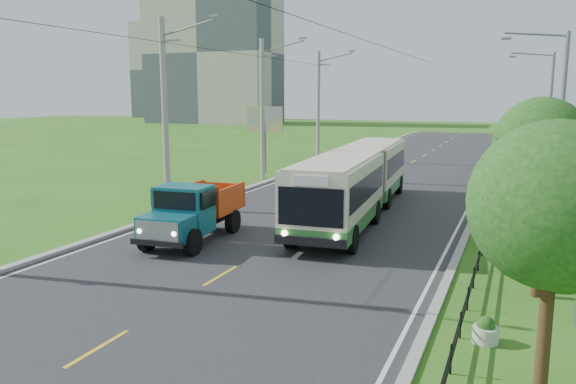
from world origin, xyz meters
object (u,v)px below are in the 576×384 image
Objects in this scene: planter_mid at (506,210)px; dump_truck at (194,208)px; pole_mid at (263,109)px; tree_second at (546,182)px; streetlight_mid at (558,119)px; billboard_left at (265,124)px; tree_fifth at (536,133)px; planter_far at (510,187)px; planter_front at (486,331)px; tree_back at (534,131)px; bus at (357,177)px; pole_far at (319,106)px; tree_front at (557,214)px; tree_fourth at (538,146)px; tree_third at (542,148)px; planter_near at (499,250)px; pole_near at (165,114)px; streetlight_far at (547,112)px.

planter_mid is 0.11× the size of dump_truck.
tree_second is (18.12, -18.86, -1.57)m from pole_mid.
billboard_left is at bearing 153.60° from streetlight_mid.
planter_far is (-1.26, 1.86, -3.57)m from tree_fifth.
planter_front is 13.29m from dump_truck.
pole_mid reaches higher than tree_back.
dump_truck is (-13.21, 1.57, -2.12)m from tree_second.
tree_second is 13.47m from dump_truck.
planter_mid is at bearing -101.56° from tree_fifth.
tree_back is at bearing 55.05° from dump_truck.
bus reaches higher than planter_front.
bus is (9.82, -9.80, -3.12)m from pole_mid.
bus is at bearing -158.29° from planter_mid.
streetlight_mid is at bearing -45.14° from pole_far.
bus is (-8.30, 15.05, -1.75)m from tree_front.
pole_mid is 20.16m from streetlight_mid.
tree_fifth is 8.66× the size of planter_front.
tree_fourth is at bearing 90.00° from tree_second.
tree_fourth reaches higher than planter_front.
bus is at bearing 159.80° from tree_third.
bus is 2.84× the size of dump_truck.
billboard_left is (-19.36, 27.86, 0.15)m from tree_front.
billboard_left is 0.30× the size of bus.
tree_third is at bearing 14.08° from dump_truck.
pole_far is 1.85× the size of tree_fourth.
planter_near is at bearing 97.26° from tree_front.
tree_third is 1.03× the size of tree_fifth.
billboard_left is 0.86× the size of dump_truck.
tree_fourth is 0.93× the size of tree_fifth.
tree_front is at bearing -35.36° from pole_near.
tree_second is 6.02m from tree_third.
dump_truck is (-11.95, 5.71, 1.11)m from planter_front.
billboard_left is (-18.10, 26.00, 3.58)m from planter_front.
tree_third is at bearing -97.64° from streetlight_mid.
streetlight_mid is 9.46m from planter_near.
bus is at bearing -44.96° from pole_mid.
tree_fifth is 8.66× the size of planter_mid.
dump_truck reaches higher than planter_front.
bus is at bearing 132.51° from tree_second.
planter_far is (-1.26, 25.86, -3.43)m from tree_front.
pole_near is 18.89m from tree_fourth.
tree_back reaches higher than dump_truck.
tree_fifth is at bearing 42.76° from bus.
dump_truck is (4.91, -17.29, -3.70)m from pole_mid.
pole_far is at bearing 144.64° from tree_fifth.
billboard_left is (-19.36, 15.86, -0.12)m from tree_third.
pole_near is 19.44m from tree_second.
streetlight_far is 22.57m from planter_near.
tree_fourth is at bearing -20.74° from pole_mid.
pole_far is at bearing 146.88° from planter_far.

